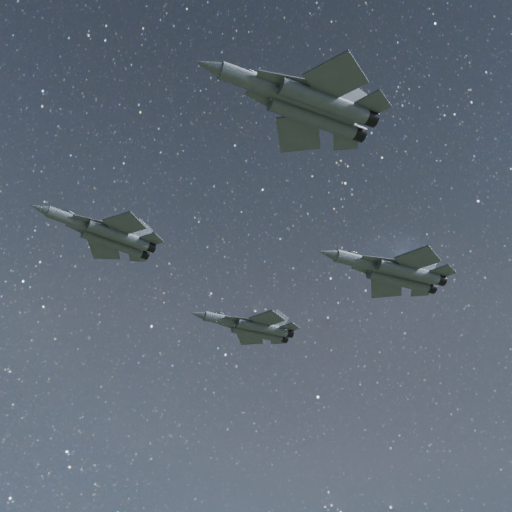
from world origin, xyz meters
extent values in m
cylinder|color=#363E44|center=(-25.88, 0.21, 148.35)|extent=(7.06, 3.86, 1.47)
cone|color=#363E44|center=(-30.13, -1.40, 148.35)|extent=(2.59, 2.04, 1.32)
ellipsoid|color=#18242B|center=(-26.95, -0.19, 149.06)|extent=(2.45, 1.72, 0.73)
cube|color=#363E44|center=(-21.29, 1.95, 148.30)|extent=(7.75, 4.07, 1.23)
cylinder|color=#363E44|center=(-20.60, 1.20, 147.87)|extent=(7.94, 4.19, 1.47)
cylinder|color=#363E44|center=(-21.27, 2.97, 147.87)|extent=(7.94, 4.19, 1.47)
cylinder|color=black|center=(-16.54, 2.74, 147.87)|extent=(1.63, 1.71, 1.36)
cylinder|color=black|center=(-17.21, 4.51, 147.87)|extent=(1.63, 1.71, 1.36)
cube|color=#363E44|center=(-23.84, -0.38, 148.23)|extent=(5.02, 1.86, 0.11)
cube|color=#363E44|center=(-24.75, 2.00, 148.23)|extent=(4.73, 3.47, 0.11)
cube|color=#363E44|center=(-19.97, -0.99, 148.06)|extent=(5.41, 5.32, 0.19)
cube|color=#363E44|center=(-22.25, 5.02, 148.06)|extent=(4.31, 4.69, 0.19)
cube|color=#363E44|center=(-16.46, 1.46, 148.06)|extent=(3.20, 3.18, 0.14)
cube|color=#363E44|center=(-18.00, 5.52, 148.06)|extent=(2.52, 2.68, 0.14)
cube|color=#363E44|center=(-17.96, 1.95, 149.67)|extent=(3.21, 1.06, 3.36)
cube|color=#363E44|center=(-18.79, 4.16, 149.67)|extent=(3.03, 1.55, 3.36)
cylinder|color=#363E44|center=(-3.67, 17.03, 146.42)|extent=(7.27, 2.74, 1.50)
cone|color=#363E44|center=(-8.22, 16.21, 146.42)|extent=(2.51, 1.74, 1.35)
ellipsoid|color=#18242B|center=(-4.81, 16.83, 147.14)|extent=(2.43, 1.40, 0.74)
cube|color=#363E44|center=(1.25, 17.92, 146.37)|extent=(8.02, 2.82, 1.25)
cylinder|color=#363E44|center=(1.80, 17.04, 145.94)|extent=(8.22, 2.91, 1.50)
cylinder|color=#363E44|center=(1.46, 18.93, 145.94)|extent=(8.22, 2.91, 1.50)
cylinder|color=black|center=(6.16, 17.82, 145.94)|extent=(1.48, 1.59, 1.39)
cylinder|color=black|center=(5.82, 19.72, 145.94)|extent=(1.48, 1.59, 1.39)
cube|color=#363E44|center=(-1.74, 16.06, 146.30)|extent=(5.02, 1.13, 0.12)
cube|color=#363E44|center=(-2.20, 18.62, 146.30)|extent=(5.05, 2.80, 0.12)
cube|color=#363E44|center=(2.02, 14.73, 146.13)|extent=(5.49, 5.52, 0.19)
cube|color=#363E44|center=(0.86, 21.17, 146.13)|extent=(4.93, 5.20, 0.19)
cube|color=#363E44|center=(6.00, 16.52, 146.13)|extent=(3.24, 3.27, 0.14)
cube|color=#363E44|center=(5.22, 20.88, 146.13)|extent=(2.90, 3.01, 0.14)
cube|color=#363E44|center=(4.59, 17.30, 147.77)|extent=(3.35, 0.58, 3.43)
cube|color=#363E44|center=(4.16, 19.66, 147.77)|extent=(3.27, 1.01, 3.43)
cylinder|color=#363E44|center=(-8.48, -24.95, 148.55)|extent=(8.42, 3.27, 1.74)
cone|color=#363E44|center=(-13.73, -25.96, 148.55)|extent=(2.92, 2.04, 1.56)
ellipsoid|color=#18242B|center=(-9.79, -25.20, 149.38)|extent=(2.82, 1.65, 0.86)
cube|color=#363E44|center=(-2.80, -23.85, 148.49)|extent=(9.28, 3.37, 1.45)
cylinder|color=#363E44|center=(-2.15, -24.86, 147.99)|extent=(9.51, 3.48, 1.74)
cylinder|color=#363E44|center=(-2.57, -22.68, 147.99)|extent=(9.51, 3.48, 1.74)
cylinder|color=black|center=(2.88, -23.89, 147.99)|extent=(1.73, 1.85, 1.60)
cylinder|color=black|center=(2.46, -21.70, 147.99)|extent=(1.73, 1.85, 1.60)
cube|color=#363E44|center=(-6.23, -26.05, 148.41)|extent=(5.79, 1.23, 0.13)
cube|color=#363E44|center=(-6.80, -23.09, 148.41)|extent=(5.83, 3.30, 0.13)
cube|color=#363E44|center=(-1.86, -27.53, 148.21)|extent=(6.36, 6.39, 0.22)
cube|color=#363E44|center=(-3.29, -20.09, 148.21)|extent=(5.67, 5.99, 0.22)
cube|color=#363E44|center=(2.72, -25.40, 148.21)|extent=(3.76, 3.78, 0.17)
cube|color=#363E44|center=(1.75, -20.37, 148.21)|extent=(3.33, 3.47, 0.17)
cube|color=#363E44|center=(1.08, -24.52, 150.11)|extent=(3.88, 0.68, 3.96)
cube|color=#363E44|center=(0.55, -21.79, 150.11)|extent=(3.77, 1.21, 3.96)
cylinder|color=#363E44|center=(11.45, -0.38, 147.68)|extent=(8.38, 3.05, 1.73)
cone|color=#363E44|center=(6.20, -1.25, 147.68)|extent=(2.88, 1.97, 1.55)
ellipsoid|color=#18242B|center=(10.14, -0.59, 148.51)|extent=(2.79, 1.58, 0.85)
cube|color=#363E44|center=(17.14, 0.56, 147.63)|extent=(9.25, 3.13, 1.44)
cylinder|color=#363E44|center=(17.76, -0.46, 147.13)|extent=(9.48, 3.23, 1.73)
cylinder|color=#363E44|center=(17.40, 1.73, 147.13)|extent=(9.48, 3.23, 1.73)
cylinder|color=black|center=(22.79, 0.37, 147.13)|extent=(1.68, 1.81, 1.60)
cylinder|color=black|center=(22.43, 2.56, 147.13)|extent=(1.68, 1.81, 1.60)
cube|color=#363E44|center=(13.66, -1.53, 147.55)|extent=(5.80, 1.38, 0.13)
cube|color=#363E44|center=(13.18, 1.43, 147.55)|extent=(5.83, 3.15, 0.13)
cube|color=#363E44|center=(17.97, -3.12, 147.35)|extent=(6.32, 6.37, 0.22)
cube|color=#363E44|center=(16.74, 4.32, 147.35)|extent=(5.73, 6.02, 0.22)
cube|color=#363E44|center=(22.59, -1.12, 147.35)|extent=(3.73, 3.76, 0.17)
cube|color=#363E44|center=(21.76, 3.91, 147.35)|extent=(3.36, 3.49, 0.17)
cube|color=#363E44|center=(20.98, -0.21, 149.24)|extent=(3.87, 0.66, 3.95)
cube|color=#363E44|center=(20.53, 2.53, 149.24)|extent=(3.78, 1.11, 3.95)
camera|label=1|loc=(-17.29, -60.88, 102.24)|focal=42.00mm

